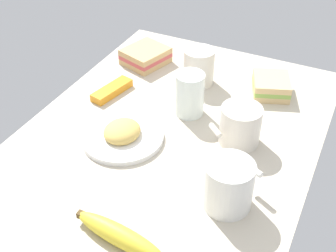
% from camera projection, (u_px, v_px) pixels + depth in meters
% --- Properties ---
extents(tabletop, '(0.90, 0.64, 0.02)m').
position_uv_depth(tabletop, '(168.00, 140.00, 1.01)').
color(tabletop, '#BCB29E').
rests_on(tabletop, ground).
extents(plate_of_food, '(0.18, 0.18, 0.04)m').
position_uv_depth(plate_of_food, '(122.00, 135.00, 0.99)').
color(plate_of_food, white).
rests_on(plate_of_food, tabletop).
extents(coffee_mug_black, '(0.12, 0.10, 0.10)m').
position_uv_depth(coffee_mug_black, '(228.00, 185.00, 0.81)').
color(coffee_mug_black, white).
rests_on(coffee_mug_black, tabletop).
extents(coffee_mug_milky, '(0.11, 0.10, 0.09)m').
position_uv_depth(coffee_mug_milky, '(240.00, 125.00, 0.96)').
color(coffee_mug_milky, silver).
rests_on(coffee_mug_milky, tabletop).
extents(coffee_mug_spare, '(0.10, 0.09, 0.10)m').
position_uv_depth(coffee_mug_spare, '(199.00, 66.00, 1.15)').
color(coffee_mug_spare, silver).
rests_on(coffee_mug_spare, tabletop).
extents(sandwich_main, '(0.14, 0.13, 0.04)m').
position_uv_depth(sandwich_main, '(146.00, 56.00, 1.25)').
color(sandwich_main, tan).
rests_on(sandwich_main, tabletop).
extents(sandwich_side, '(0.12, 0.12, 0.04)m').
position_uv_depth(sandwich_side, '(271.00, 86.00, 1.13)').
color(sandwich_side, '#DBB77A').
rests_on(sandwich_side, tabletop).
extents(glass_of_milk, '(0.07, 0.07, 0.11)m').
position_uv_depth(glass_of_milk, '(190.00, 97.00, 1.05)').
color(glass_of_milk, silver).
rests_on(glass_of_milk, tabletop).
extents(banana, '(0.06, 0.19, 0.04)m').
position_uv_depth(banana, '(119.00, 235.00, 0.76)').
color(banana, yellow).
rests_on(banana, tabletop).
extents(snack_bar, '(0.12, 0.06, 0.02)m').
position_uv_depth(snack_bar, '(112.00, 90.00, 1.13)').
color(snack_bar, orange).
rests_on(snack_bar, tabletop).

